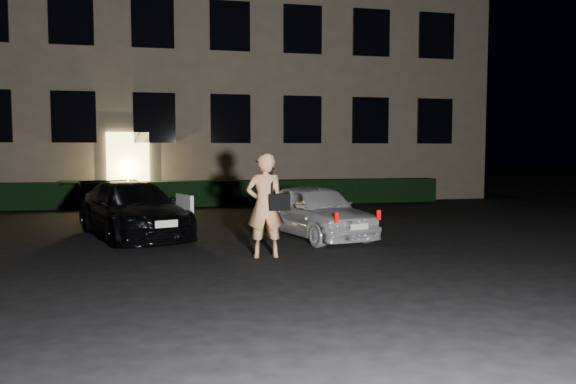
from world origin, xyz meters
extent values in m
plane|color=black|center=(0.00, 0.00, 0.00)|extent=(80.00, 80.00, 0.00)
cube|color=#6B5B4C|center=(0.00, 15.00, 6.00)|extent=(20.00, 8.00, 12.00)
cube|color=#F6DA71|center=(-3.50, 10.94, 1.25)|extent=(1.40, 0.10, 2.50)
cube|color=black|center=(-5.20, 10.94, 3.00)|extent=(1.40, 0.10, 1.70)
cube|color=black|center=(-2.60, 10.94, 3.00)|extent=(1.40, 0.10, 1.70)
cube|color=black|center=(0.00, 10.94, 3.00)|extent=(1.40, 0.10, 1.70)
cube|color=black|center=(2.60, 10.94, 3.00)|extent=(1.40, 0.10, 1.70)
cube|color=black|center=(5.20, 10.94, 3.00)|extent=(1.40, 0.10, 1.70)
cube|color=black|center=(7.80, 10.94, 3.00)|extent=(1.40, 0.10, 1.70)
cube|color=black|center=(-5.20, 10.94, 6.20)|extent=(1.40, 0.10, 1.70)
cube|color=black|center=(-2.60, 10.94, 6.20)|extent=(1.40, 0.10, 1.70)
cube|color=black|center=(0.00, 10.94, 6.20)|extent=(1.40, 0.10, 1.70)
cube|color=black|center=(2.60, 10.94, 6.20)|extent=(1.40, 0.10, 1.70)
cube|color=black|center=(5.20, 10.94, 6.20)|extent=(1.40, 0.10, 1.70)
cube|color=black|center=(7.80, 10.94, 6.20)|extent=(1.40, 0.10, 1.70)
cube|color=black|center=(0.00, 10.50, 0.42)|extent=(15.00, 0.70, 0.85)
imported|color=black|center=(-3.00, 3.85, 0.60)|extent=(2.96, 4.46, 1.20)
cube|color=white|center=(-1.89, 3.44, 0.74)|extent=(0.36, 0.84, 0.40)
cube|color=silver|center=(-2.28, 1.83, 0.52)|extent=(0.43, 0.18, 0.13)
imported|color=silver|center=(0.89, 2.86, 0.58)|extent=(2.21, 3.66, 1.17)
cube|color=red|center=(0.84, 1.16, 0.64)|extent=(0.08, 0.06, 0.19)
cube|color=red|center=(1.78, 1.41, 0.64)|extent=(0.08, 0.06, 0.19)
cube|color=silver|center=(1.32, 1.24, 0.44)|extent=(0.38, 0.13, 0.11)
imported|color=tan|center=(-0.57, 0.89, 0.92)|extent=(0.68, 0.45, 1.85)
cube|color=black|center=(-0.34, 0.76, 0.99)|extent=(0.38, 0.17, 0.29)
cube|color=black|center=(-0.47, 0.80, 1.41)|extent=(0.04, 0.06, 0.57)
camera|label=1|loc=(-2.30, -8.84, 1.90)|focal=35.00mm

